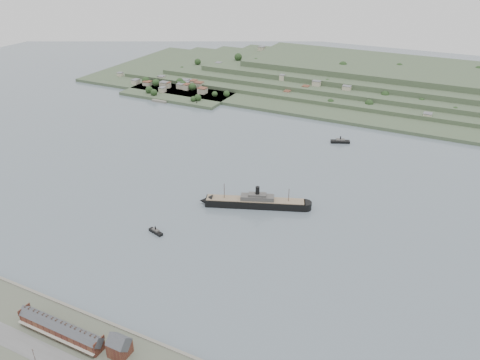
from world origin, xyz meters
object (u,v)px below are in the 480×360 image
at_px(gabled_building, 119,346).
at_px(steamship, 252,202).
at_px(tugboat, 156,232).
at_px(terrace_row, 61,329).

distance_m(gabled_building, steamship, 173.17).
height_order(steamship, tugboat, steamship).
bearing_deg(terrace_row, steamship, 79.09).
bearing_deg(tugboat, gabled_building, -63.62).
bearing_deg(gabled_building, terrace_row, -173.88).
xyz_separation_m(terrace_row, gabled_building, (37.50, 4.02, 1.34)).
distance_m(terrace_row, tugboat, 110.10).
bearing_deg(terrace_row, gabled_building, 6.12).
xyz_separation_m(steamship, tugboat, (-48.72, -68.12, -2.67)).
xyz_separation_m(gabled_building, steamship, (-3.36, 173.09, -4.06)).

